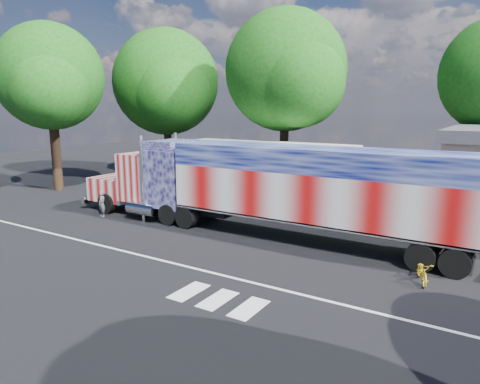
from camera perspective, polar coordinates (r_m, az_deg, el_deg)
The scene contains 9 objects.
ground at distance 20.30m, azimuth -4.51°, elevation -6.65°, with size 100.00×100.00×0.00m, color black.
lane_markings at distance 16.52m, azimuth -7.55°, elevation -10.93°, with size 30.00×2.67×0.01m.
semi_truck at distance 20.93m, azimuth 3.46°, elevation 0.83°, with size 22.39×3.54×4.77m.
coach_bus at distance 31.14m, azimuth 3.67°, elevation 3.26°, with size 13.00×3.03×3.78m.
woman at distance 26.03m, azimuth -17.93°, elevation -1.51°, with size 0.54×0.36×1.49m, color slate.
bicycle at distance 16.94m, azimuth 23.17°, elevation -9.73°, with size 0.54×1.55×0.81m, color gold.
tree_w_a at distance 35.27m, azimuth -23.97°, elevation 13.79°, with size 8.16×7.77×12.37m.
tree_nw_a at distance 40.71m, azimuth -9.72°, elevation 14.16°, with size 10.04×9.56×13.32m.
tree_n_mid at distance 34.73m, azimuth 6.28°, elevation 15.72°, with size 9.91×9.44×13.81m.
Camera 1 is at (11.55, -15.52, 6.15)m, focal length 32.00 mm.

